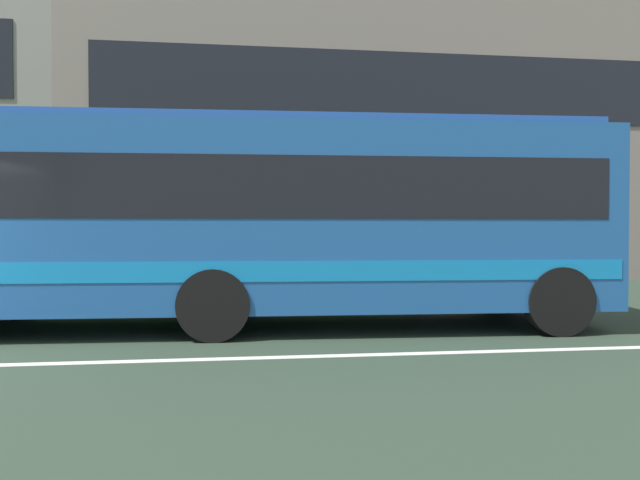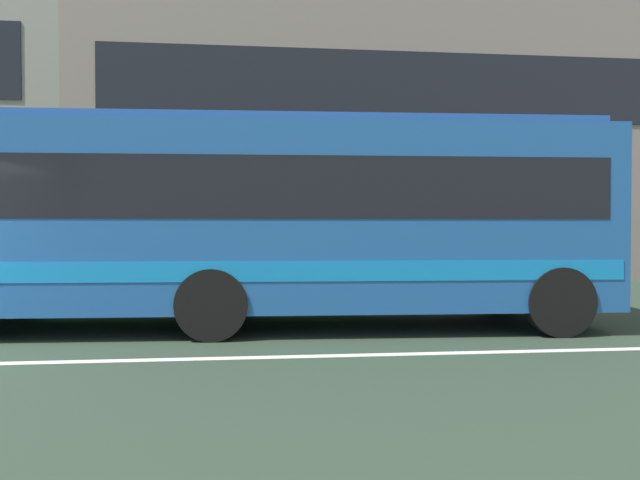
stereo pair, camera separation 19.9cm
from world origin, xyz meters
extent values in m
cube|color=#2D6C35|center=(1.06, 5.77, 0.56)|extent=(14.18, 1.10, 1.13)
cube|color=gray|center=(11.43, 15.08, 4.81)|extent=(23.52, 11.68, 9.62)
cube|color=black|center=(11.43, 9.22, 5.58)|extent=(21.64, 0.04, 1.92)
cube|color=#1D4F94|center=(4.95, 2.24, 1.71)|extent=(10.67, 2.86, 2.72)
cube|color=black|center=(4.95, 2.24, 2.12)|extent=(10.04, 2.86, 0.87)
cube|color=#1276BF|center=(4.95, 2.24, 0.96)|extent=(10.46, 2.88, 0.28)
cube|color=#20498E|center=(4.95, 2.24, 3.13)|extent=(10.23, 2.46, 0.12)
cube|color=black|center=(10.25, 2.03, 2.12)|extent=(0.11, 2.06, 0.96)
cylinder|color=black|center=(9.29, 3.20, 0.50)|extent=(1.01, 0.32, 1.00)
cylinder|color=black|center=(9.20, 0.94, 0.50)|extent=(1.01, 0.32, 1.00)
cylinder|color=black|center=(4.35, 3.39, 0.50)|extent=(1.01, 0.32, 1.00)
cylinder|color=black|center=(4.26, 1.14, 0.50)|extent=(1.01, 0.32, 1.00)
cylinder|color=black|center=(0.71, 3.53, 0.50)|extent=(1.01, 0.32, 1.00)
camera|label=1|loc=(4.69, -7.04, 1.55)|focal=33.04mm
camera|label=2|loc=(4.89, -7.06, 1.55)|focal=33.04mm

